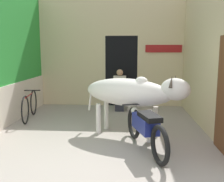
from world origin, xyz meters
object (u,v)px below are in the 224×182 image
motorcycle_near (145,127)px  plastic_stool (130,102)px  bicycle (30,106)px  shopkeeper_seated (120,89)px  cow (133,93)px

motorcycle_near → plastic_stool: (-0.27, 3.25, -0.19)m
motorcycle_near → bicycle: size_ratio=1.16×
shopkeeper_seated → bicycle: bearing=-153.3°
cow → shopkeeper_seated: cow is taller
plastic_stool → bicycle: bearing=-155.1°
bicycle → shopkeeper_seated: 2.65m
plastic_stool → motorcycle_near: bearing=-85.3°
cow → bicycle: 3.04m
motorcycle_near → shopkeeper_seated: bearing=100.7°
cow → shopkeeper_seated: (-0.37, 2.40, -0.28)m
shopkeeper_seated → plastic_stool: size_ratio=2.62×
bicycle → plastic_stool: size_ratio=3.48×
motorcycle_near → bicycle: 3.57m
shopkeeper_seated → plastic_stool: bearing=11.3°
bicycle → plastic_stool: (2.69, 1.25, -0.11)m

